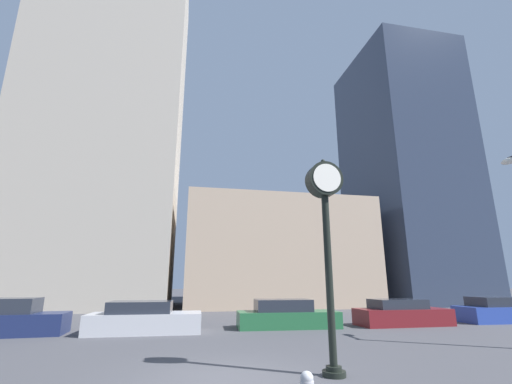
# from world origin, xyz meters

# --- Properties ---
(ground_plane) EXTENTS (200.00, 200.00, 0.00)m
(ground_plane) POSITION_xyz_m (0.00, 0.00, 0.00)
(ground_plane) COLOR #424247
(building_tall_tower) EXTENTS (13.10, 12.00, 35.14)m
(building_tall_tower) POSITION_xyz_m (-8.76, 24.00, 17.57)
(building_tall_tower) COLOR #ADA393
(building_tall_tower) RESTS_ON ground_plane
(building_storefront_row) EXTENTS (16.43, 12.00, 9.36)m
(building_storefront_row) POSITION_xyz_m (7.15, 24.00, 4.68)
(building_storefront_row) COLOR tan
(building_storefront_row) RESTS_ON ground_plane
(building_glass_modern) EXTENTS (9.76, 12.00, 27.95)m
(building_glass_modern) POSITION_xyz_m (22.49, 24.00, 13.97)
(building_glass_modern) COLOR #2D384C
(building_glass_modern) RESTS_ON ground_plane
(street_clock) EXTENTS (0.92, 0.55, 5.33)m
(street_clock) POSITION_xyz_m (2.47, -0.19, 3.74)
(street_clock) COLOR black
(street_clock) RESTS_ON ground_plane
(car_navy) EXTENTS (4.40, 1.93, 1.46)m
(car_navy) POSITION_xyz_m (-8.04, 8.18, 0.61)
(car_navy) COLOR #19234C
(car_navy) RESTS_ON ground_plane
(car_silver) EXTENTS (4.75, 2.04, 1.30)m
(car_silver) POSITION_xyz_m (-2.63, 7.82, 0.55)
(car_silver) COLOR #BCBCC1
(car_silver) RESTS_ON ground_plane
(car_green) EXTENTS (4.88, 1.97, 1.30)m
(car_green) POSITION_xyz_m (3.84, 8.22, 0.55)
(car_green) COLOR #236038
(car_green) RESTS_ON ground_plane
(car_maroon) EXTENTS (4.66, 1.78, 1.26)m
(car_maroon) POSITION_xyz_m (9.76, 7.96, 0.54)
(car_maroon) COLOR maroon
(car_maroon) RESTS_ON ground_plane
(car_blue) EXTENTS (4.69, 2.05, 1.31)m
(car_blue) POSITION_xyz_m (15.90, 8.19, 0.56)
(car_blue) COLOR #28429E
(car_blue) RESTS_ON ground_plane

